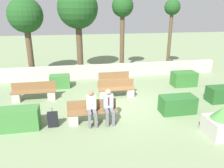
# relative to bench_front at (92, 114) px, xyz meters

# --- Properties ---
(ground_plane) EXTENTS (60.00, 60.00, 0.00)m
(ground_plane) POSITION_rel_bench_front_xyz_m (1.61, 1.39, -0.35)
(ground_plane) COLOR gray
(perimeter_wall) EXTENTS (14.87, 0.30, 0.88)m
(perimeter_wall) POSITION_rel_bench_front_xyz_m (1.61, 5.88, 0.09)
(perimeter_wall) COLOR #B7B2A8
(perimeter_wall) RESTS_ON ground_plane
(bench_front) EXTENTS (1.97, 0.48, 0.88)m
(bench_front) POSITION_rel_bench_front_xyz_m (0.00, 0.00, 0.00)
(bench_front) COLOR brown
(bench_front) RESTS_ON ground_plane
(bench_left_side) EXTENTS (1.87, 0.48, 0.88)m
(bench_left_side) POSITION_rel_bench_front_xyz_m (1.45, 2.39, -0.00)
(bench_left_side) COLOR brown
(bench_left_side) RESTS_ON ground_plane
(bench_right_side) EXTENTS (1.78, 0.49, 0.88)m
(bench_right_side) POSITION_rel_bench_front_xyz_m (1.61, 3.81, -0.01)
(bench_right_side) COLOR brown
(bench_right_side) RESTS_ON ground_plane
(bench_back) EXTENTS (2.13, 0.48, 0.88)m
(bench_back) POSITION_rel_bench_front_xyz_m (-2.65, 2.72, 0.01)
(bench_back) COLOR brown
(bench_back) RESTS_ON ground_plane
(person_seated_man) EXTENTS (0.38, 0.64, 1.37)m
(person_seated_man) POSITION_rel_bench_front_xyz_m (0.64, -0.14, 0.42)
(person_seated_man) COLOR slate
(person_seated_man) RESTS_ON ground_plane
(person_seated_woman) EXTENTS (0.38, 0.64, 1.35)m
(person_seated_woman) POSITION_rel_bench_front_xyz_m (-0.04, -0.14, 0.40)
(person_seated_woman) COLOR slate
(person_seated_woman) RESTS_ON ground_plane
(hedge_block_near_left) EXTENTS (1.51, 0.76, 0.75)m
(hedge_block_near_left) POSITION_rel_bench_front_xyz_m (3.73, 0.21, 0.03)
(hedge_block_near_left) COLOR #286028
(hedge_block_near_left) RESTS_ON ground_plane
(hedge_block_near_right) EXTENTS (1.90, 0.67, 0.84)m
(hedge_block_near_right) POSITION_rel_bench_front_xyz_m (-2.97, -0.05, 0.07)
(hedge_block_near_right) COLOR #3D7A38
(hedge_block_near_right) RESTS_ON ground_plane
(hedge_block_mid_right) EXTENTS (1.38, 0.81, 0.84)m
(hedge_block_mid_right) POSITION_rel_bench_front_xyz_m (5.70, 3.44, 0.07)
(hedge_block_mid_right) COLOR #33702D
(hedge_block_mid_right) RESTS_ON ground_plane
(hedge_block_far_left) EXTENTS (1.12, 0.70, 0.73)m
(hedge_block_far_left) POSITION_rel_bench_front_xyz_m (-1.48, 4.37, 0.02)
(hedge_block_far_left) COLOR #3D7A38
(hedge_block_far_left) RESTS_ON ground_plane
(planter_corner_left) EXTENTS (0.99, 0.99, 1.12)m
(planter_corner_left) POSITION_rel_bench_front_xyz_m (4.40, -1.80, 0.16)
(planter_corner_left) COLOR #B7B2A8
(planter_corner_left) RESTS_ON ground_plane
(suitcase) EXTENTS (0.39, 0.20, 0.80)m
(suitcase) POSITION_rel_bench_front_xyz_m (-1.54, -0.11, -0.05)
(suitcase) COLOR black
(suitcase) RESTS_ON ground_plane
(tree_leftmost) EXTENTS (2.16, 2.16, 5.02)m
(tree_leftmost) POSITION_rel_bench_front_xyz_m (-3.40, 6.93, 3.49)
(tree_leftmost) COLOR brown
(tree_leftmost) RESTS_ON ground_plane
(tree_center_left) EXTENTS (2.67, 2.67, 5.69)m
(tree_center_left) POSITION_rel_bench_front_xyz_m (-0.17, 7.46, 3.93)
(tree_center_left) COLOR brown
(tree_center_left) RESTS_ON ground_plane
(tree_center_right) EXTENTS (1.45, 1.45, 5.21)m
(tree_center_right) POSITION_rel_bench_front_xyz_m (2.80, 7.29, 3.86)
(tree_center_right) COLOR brown
(tree_center_right) RESTS_ON ground_plane
(tree_rightmost) EXTENTS (1.09, 1.09, 4.96)m
(tree_rightmost) POSITION_rel_bench_front_xyz_m (6.28, 7.11, 3.70)
(tree_rightmost) COLOR brown
(tree_rightmost) RESTS_ON ground_plane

